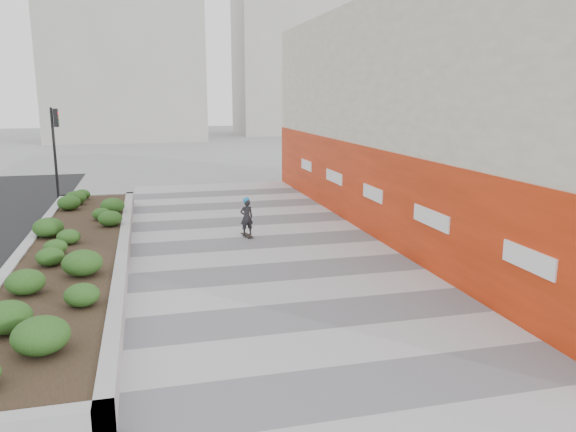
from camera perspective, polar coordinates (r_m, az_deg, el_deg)
name	(u,v)px	position (r m, az deg, el deg)	size (l,w,h in m)	color
ground	(341,350)	(10.95, 5.41, -13.44)	(160.00, 160.00, 0.00)	gray
walkway	(299,296)	(13.58, 1.12, -8.15)	(8.00, 36.00, 0.01)	#A8A8AD
building	(444,117)	(21.01, 15.54, 9.71)	(6.04, 24.08, 8.00)	#B8AF9D
planter	(74,251)	(16.96, -20.95, -3.35)	(3.00, 18.00, 0.90)	#9E9EA0
traffic_signal_near	(55,140)	(27.12, -22.56, 7.11)	(0.33, 0.28, 4.20)	black
distant_bldg_north_l	(124,44)	(64.51, -16.35, 16.40)	(16.00, 12.00, 20.00)	#ADAAA3
distant_bldg_north_r	(294,34)	(72.04, 0.60, 17.98)	(14.00, 10.00, 24.00)	#ADAAA3
manhole_cover	(319,295)	(13.72, 3.16, -7.97)	(0.44, 0.44, 0.01)	#595654
skateboarder	(247,217)	(18.98, -4.23, -0.08)	(0.49, 0.74, 1.38)	beige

